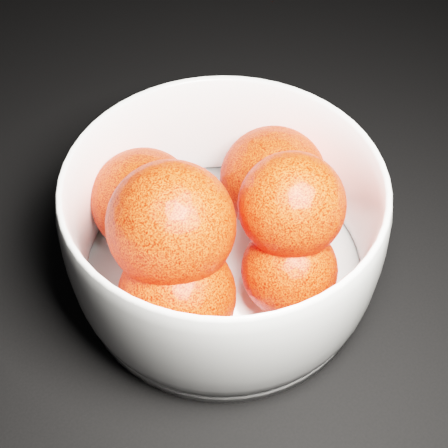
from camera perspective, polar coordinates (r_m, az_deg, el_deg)
bowl at (r=0.49m, az=0.00°, el=-0.46°), size 0.25×0.25×0.12m
orange_pile at (r=0.48m, az=-0.70°, el=0.02°), size 0.22×0.21×0.14m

